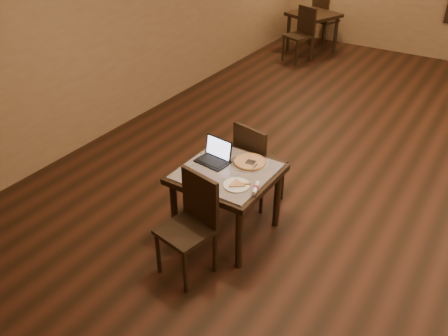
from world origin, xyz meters
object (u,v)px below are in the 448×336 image
Objects in this scene: laptop at (215,155)px; tiled_table at (227,179)px; chair_main_near at (192,220)px; other_table_b_chair_near at (302,31)px; pizza_pan at (250,163)px; other_table_b_chair_far at (323,17)px; chair_main_far at (255,160)px; other_table_b at (313,20)px.

tiled_table is at bearing -19.97° from laptop.
chair_main_near reaches higher than tiled_table.
other_table_b_chair_near is at bearing 107.57° from tiled_table.
other_table_b_chair_far reaches higher than pizza_pan.
laptop is at bearing 81.75° from chair_main_far.
chair_main_near is 0.88m from pizza_pan.
other_table_b_chair_near is (0.03, -0.61, -0.08)m from other_table_b.
pizza_pan is 0.34× the size of other_table_b.
other_table_b_chair_far is at bearing 113.19° from other_table_b_chair_near.
other_table_b_chair_far is at bearing 113.19° from other_table_b.
chair_main_near reaches higher than chair_main_far.
chair_main_near is 2.63× the size of pizza_pan.
other_table_b_chair_far is at bearing -62.86° from chair_main_far.
laptop is 0.33× the size of other_table_b_chair_far.
other_table_b is at bearing 107.36° from pizza_pan.
laptop is 6.68m from other_table_b_chair_far.
pizza_pan is 0.37× the size of other_table_b_chair_far.
tiled_table is 0.89× the size of other_table_b_chair_near.
chair_main_far reaches higher than other_table_b.
pizza_pan is at bearing 126.28° from other_table_b_chair_far.
tiled_table is 5.62m from other_table_b_chair_near.
tiled_table is 6.22m from other_table_b.
tiled_table is 0.28m from laptop.
chair_main_far is 5.63m from other_table_b.
chair_main_far reaches higher than pizza_pan.
chair_main_far reaches higher than laptop.
tiled_table is at bearing -52.74° from other_table_b_chair_near.
other_table_b reaches higher than pizza_pan.
tiled_table is 2.68× the size of laptop.
pizza_pan is at bearing -50.79° from other_table_b_chair_near.
chair_main_near is 0.79m from laptop.
chair_main_near is at bearing 102.95° from chair_main_far.
other_table_b reaches higher than tiled_table.
other_table_b is at bearing 115.40° from chair_main_near.
tiled_table is 0.84× the size of other_table_b.
pizza_pan is at bearing -52.40° from other_table_b.
chair_main_near reaches higher than laptop.
tiled_table is 2.44× the size of pizza_pan.
other_table_b_chair_near reaches higher than other_table_b.
other_table_b is (-1.68, 5.99, 0.01)m from tiled_table.
other_table_b_chair_far is (-0.03, 0.61, -0.08)m from other_table_b.
laptop is (-0.20, 0.10, 0.16)m from tiled_table.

